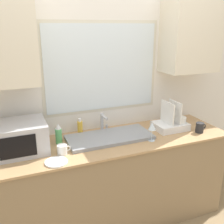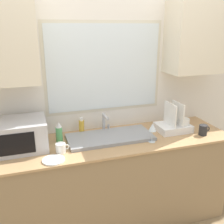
# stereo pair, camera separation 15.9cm
# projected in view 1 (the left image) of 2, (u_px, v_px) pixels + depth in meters

# --- Properties ---
(countertop) EXTENTS (2.20, 0.67, 0.90)m
(countertop) POSITION_uv_depth(u_px,v_px,m) (114.00, 181.00, 2.58)
(countertop) COLOR #8C7251
(countertop) RESTS_ON ground_plane
(wall_back) EXTENTS (6.00, 0.38, 2.60)m
(wall_back) POSITION_uv_depth(u_px,v_px,m) (102.00, 79.00, 2.54)
(wall_back) COLOR silver
(wall_back) RESTS_ON ground_plane
(sink_basin) EXTENTS (0.79, 0.36, 0.03)m
(sink_basin) POSITION_uv_depth(u_px,v_px,m) (110.00, 137.00, 2.44)
(sink_basin) COLOR gray
(sink_basin) RESTS_ON countertop
(faucet) EXTENTS (0.08, 0.15, 0.19)m
(faucet) POSITION_uv_depth(u_px,v_px,m) (103.00, 121.00, 2.58)
(faucet) COLOR #B7B7BC
(faucet) RESTS_ON countertop
(microwave) EXTENTS (0.42, 0.38, 0.25)m
(microwave) POSITION_uv_depth(u_px,v_px,m) (21.00, 137.00, 2.17)
(microwave) COLOR #B2B2B7
(microwave) RESTS_ON countertop
(dish_rack) EXTENTS (0.32, 0.25, 0.29)m
(dish_rack) POSITION_uv_depth(u_px,v_px,m) (171.00, 123.00, 2.65)
(dish_rack) COLOR white
(dish_rack) RESTS_ON countertop
(spray_bottle) EXTENTS (0.06, 0.06, 0.19)m
(spray_bottle) POSITION_uv_depth(u_px,v_px,m) (59.00, 134.00, 2.32)
(spray_bottle) COLOR #59B266
(spray_bottle) RESTS_ON countertop
(soap_bottle) EXTENTS (0.05, 0.05, 0.16)m
(soap_bottle) POSITION_uv_depth(u_px,v_px,m) (80.00, 127.00, 2.52)
(soap_bottle) COLOR gold
(soap_bottle) RESTS_ON countertop
(mug_near_sink) EXTENTS (0.11, 0.08, 0.08)m
(mug_near_sink) POSITION_uv_depth(u_px,v_px,m) (62.00, 150.00, 2.14)
(mug_near_sink) COLOR white
(mug_near_sink) RESTS_ON countertop
(wine_glass) EXTENTS (0.07, 0.07, 0.18)m
(wine_glass) POSITION_uv_depth(u_px,v_px,m) (152.00, 127.00, 2.36)
(wine_glass) COLOR silver
(wine_glass) RESTS_ON countertop
(mug_by_rack) EXTENTS (0.11, 0.08, 0.10)m
(mug_by_rack) POSITION_uv_depth(u_px,v_px,m) (200.00, 128.00, 2.57)
(mug_by_rack) COLOR #262628
(mug_by_rack) RESTS_ON countertop
(small_plate) EXTENTS (0.18, 0.18, 0.01)m
(small_plate) POSITION_uv_depth(u_px,v_px,m) (56.00, 162.00, 2.01)
(small_plate) COLOR white
(small_plate) RESTS_ON countertop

